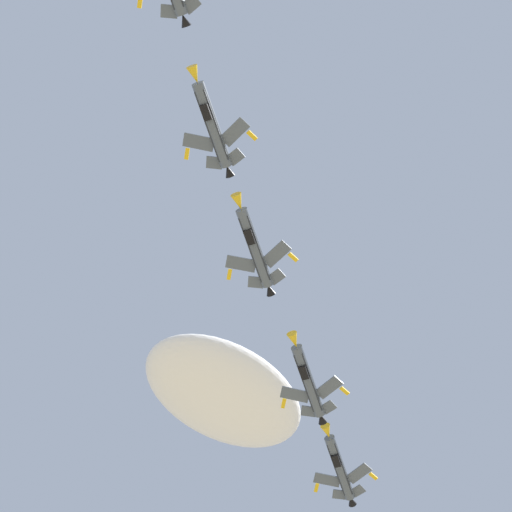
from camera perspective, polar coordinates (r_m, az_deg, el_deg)
The scene contains 5 objects.
cloud_low_wispy at distance 274.02m, azimuth -1.97°, elevation -8.32°, with size 50.01×30.77×15.08m, color white.
fighter_jet_left_wing at distance 125.93m, azimuth -2.73°, elevation 8.13°, with size 13.29×12.13×4.38m.
fighter_jet_right_wing at distance 129.36m, azimuth -0.11°, elevation 0.61°, with size 13.29×12.14×4.37m.
fighter_jet_left_outer at distance 137.79m, azimuth 3.20°, elevation -7.57°, with size 13.29×12.13×4.38m.
fighter_jet_right_outer at distance 152.13m, azimuth 5.13°, elevation -12.72°, with size 13.29×12.13×4.38m.
Camera 1 is at (5.38, -1.54, 1.68)m, focal length 65.25 mm.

